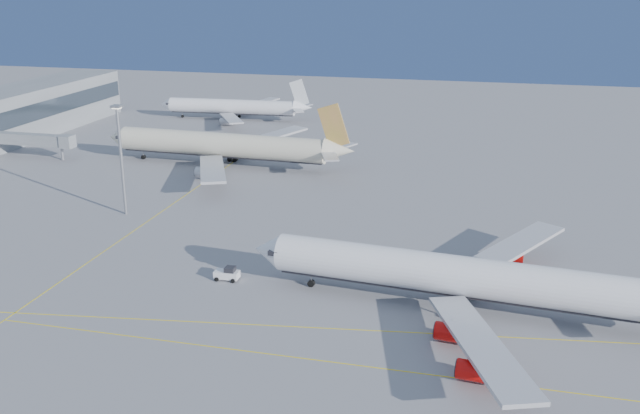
{
  "coord_description": "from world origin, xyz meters",
  "views": [
    {
      "loc": [
        27.49,
        -93.93,
        48.17
      ],
      "look_at": [
        -2.82,
        28.04,
        7.0
      ],
      "focal_mm": 40.0,
      "sensor_mm": 36.0,
      "label": 1
    }
  ],
  "objects": [
    {
      "name": "airliner_virgin",
      "position": [
        25.78,
        5.78,
        5.2
      ],
      "size": [
        69.91,
        62.51,
        17.24
      ],
      "rotation": [
        0.0,
        0.0,
        -0.1
      ],
      "color": "white",
      "rests_on": "ground"
    },
    {
      "name": "light_mast",
      "position": [
        -46.6,
        34.39,
        13.64
      ],
      "size": [
        2.0,
        2.0,
        23.11
      ],
      "color": "gray",
      "rests_on": "ground"
    },
    {
      "name": "ground",
      "position": [
        0.0,
        0.0,
        0.0
      ],
      "size": [
        500.0,
        500.0,
        0.0
      ],
      "primitive_type": "plane",
      "color": "slate",
      "rests_on": "ground"
    },
    {
      "name": "taxiway_lines",
      "position": [
        -14.71,
        6.34,
        0.01
      ],
      "size": [
        118.86,
        140.0,
        0.02
      ],
      "color": "yellow",
      "rests_on": "ground"
    },
    {
      "name": "pushback_tug",
      "position": [
        -13.51,
        7.56,
        1.06
      ],
      "size": [
        4.09,
        2.54,
        2.28
      ],
      "rotation": [
        0.0,
        0.0,
        0.02
      ],
      "color": "white",
      "rests_on": "ground"
    },
    {
      "name": "airliner_third",
      "position": [
        -60.08,
        136.57,
        4.45
      ],
      "size": [
        54.85,
        50.54,
        14.71
      ],
      "rotation": [
        0.0,
        0.0,
        0.05
      ],
      "color": "white",
      "rests_on": "ground"
    },
    {
      "name": "airliner_etihad",
      "position": [
        -40.17,
        76.86,
        5.52
      ],
      "size": [
        69.49,
        64.19,
        18.14
      ],
      "rotation": [
        0.0,
        0.0,
        -0.04
      ],
      "color": "beige",
      "rests_on": "ground"
    },
    {
      "name": "jet_bridge",
      "position": [
        -93.11,
        72.0,
        5.17
      ],
      "size": [
        23.6,
        3.6,
        6.9
      ],
      "color": "gray",
      "rests_on": "ground"
    }
  ]
}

